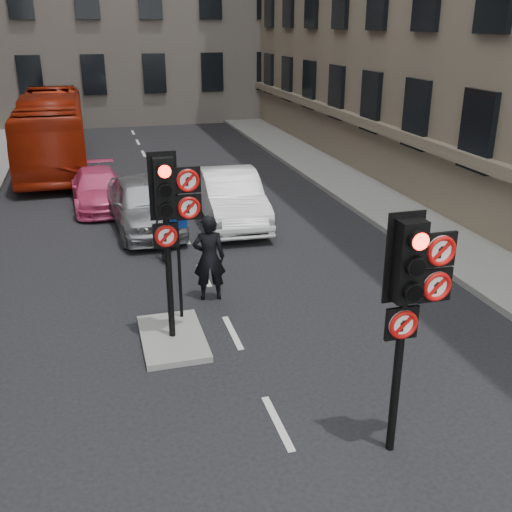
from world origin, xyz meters
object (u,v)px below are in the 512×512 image
bus_red (52,131)px  motorcyclist (209,258)px  signal_near (412,287)px  car_pink (98,189)px  info_sign (179,251)px  signal_far (170,208)px  car_white (231,197)px  car_silver (144,204)px  motorcycle (160,238)px

bus_red → motorcyclist: bus_red is taller
signal_near → motorcyclist: (-1.60, 5.70, -1.60)m
car_pink → bus_red: size_ratio=0.38×
motorcyclist → info_sign: size_ratio=0.86×
signal_far → car_pink: (-1.15, 9.80, -2.10)m
signal_near → car_pink: 14.44m
signal_far → info_sign: bearing=73.8°
car_white → info_sign: size_ratio=2.12×
car_pink → info_sign: size_ratio=1.82×
car_silver → signal_near: bearing=-82.0°
info_sign → signal_near: bearing=-43.8°
car_white → car_silver: bearing=-177.7°
signal_far → car_silver: (0.09, 6.98, -1.92)m
car_silver → car_pink: 3.08m
car_silver → motorcyclist: bearing=-85.0°
car_silver → car_white: bearing=-5.7°
motorcycle → car_pink: bearing=103.0°
car_pink → motorcycle: 5.32m
signal_near → car_white: signal_near is taller
car_pink → motorcyclist: bearing=-77.6°
info_sign → motorcycle: bearing=108.8°
signal_far → car_silver: size_ratio=0.78×
signal_far → motorcyclist: bearing=59.4°
signal_far → info_sign: signal_far is taller
car_white → bus_red: (-5.48, 9.49, 0.71)m
car_silver → car_white: size_ratio=0.96×
signal_far → motorcycle: size_ratio=2.22×
car_white → bus_red: size_ratio=0.44×
car_silver → car_white: car_white is taller
motorcyclist → motorcycle: bearing=-68.3°
bus_red → motorcyclist: 15.22m
motorcycle → motorcyclist: motorcyclist is taller
signal_near → car_silver: signal_near is taller
motorcycle → motorcyclist: size_ratio=0.82×
signal_near → motorcyclist: 6.13m
car_silver → motorcycle: bearing=-90.6°
signal_far → car_pink: signal_far is taller
signal_near → car_white: size_ratio=0.74×
car_white → bus_red: 10.98m
signal_far → car_silver: signal_far is taller
car_pink → motorcycle: car_pink is taller
car_silver → motorcyclist: 5.37m
car_white → info_sign: bearing=-109.0°
signal_near → bus_red: size_ratio=0.33×
motorcycle → signal_far: bearing=-95.5°
signal_far → car_white: bearing=68.6°
signal_near → motorcycle: (-2.34, 8.68, -2.10)m
signal_near → bus_red: bearing=104.7°
signal_far → bus_red: bearing=99.5°
car_silver → bus_red: 9.89m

